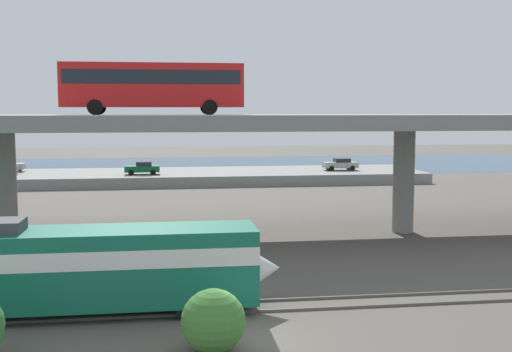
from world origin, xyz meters
name	(u,v)px	position (x,y,z in m)	size (l,w,h in m)	color
ground_plane	(253,340)	(0.00, 0.00, 0.00)	(260.00, 260.00, 0.00)	#565149
rail_strip_near	(243,312)	(0.00, 3.24, 0.06)	(110.00, 0.12, 0.12)	#59544C
rail_strip_far	(239,302)	(0.00, 4.76, 0.06)	(110.00, 0.12, 0.12)	#59544C
train_locomotive	(84,265)	(-6.69, 4.00, 2.19)	(17.41, 3.04, 4.18)	#14664C
highway_overpass	(213,125)	(0.00, 20.00, 7.67)	(96.00, 11.78, 8.40)	gray
transit_bus_on_overpass	(153,84)	(-3.96, 20.51, 10.46)	(12.00, 2.68, 3.40)	red
pier_parking_lot	(192,176)	(0.00, 55.00, 0.61)	(56.42, 13.11, 1.22)	gray
parked_car_1	(7,166)	(-22.34, 57.86, 1.99)	(4.10, 1.96, 1.50)	#9E998C
parked_car_2	(340,164)	(18.53, 54.11, 1.99)	(4.27, 1.95, 1.50)	#9E998C
parked_car_3	(143,168)	(-5.82, 52.24, 1.99)	(4.02, 1.94, 1.50)	#0C4C26
harbor_water	(186,165)	(0.00, 78.00, 0.00)	(140.00, 36.00, 0.01)	navy
shrub_right	(213,321)	(-1.59, -1.07, 1.17)	(2.34, 2.34, 2.34)	#3C742F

